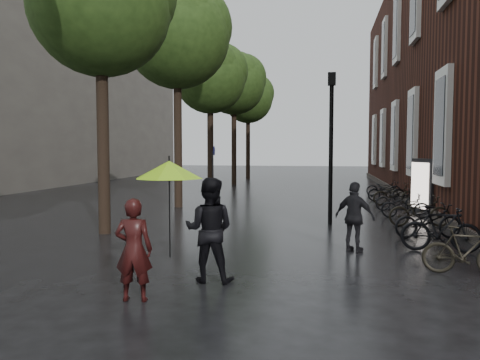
% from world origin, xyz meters
% --- Properties ---
extents(ground, '(120.00, 120.00, 0.00)m').
position_xyz_m(ground, '(0.00, 0.00, 0.00)').
color(ground, black).
extents(bg_building, '(16.00, 30.00, 14.00)m').
position_xyz_m(bg_building, '(-22.00, 28.00, 7.00)').
color(bg_building, '#47423D').
rests_on(bg_building, ground).
extents(street_trees, '(4.33, 34.03, 8.91)m').
position_xyz_m(street_trees, '(-3.99, 15.91, 6.34)').
color(street_trees, black).
rests_on(street_trees, ground).
extents(person_burgundy, '(0.62, 0.45, 1.58)m').
position_xyz_m(person_burgundy, '(-1.02, 1.75, 0.79)').
color(person_burgundy, black).
rests_on(person_burgundy, ground).
extents(person_black, '(0.89, 0.70, 1.83)m').
position_xyz_m(person_black, '(-0.14, 2.97, 0.91)').
color(person_black, black).
rests_on(person_black, ground).
extents(lime_umbrella, '(1.12, 1.12, 1.65)m').
position_xyz_m(lime_umbrella, '(-0.64, 2.32, 1.99)').
color(lime_umbrella, black).
rests_on(lime_umbrella, ground).
extents(pedestrian_walking, '(1.00, 0.78, 1.59)m').
position_xyz_m(pedestrian_walking, '(2.51, 5.82, 0.79)').
color(pedestrian_walking, black).
rests_on(pedestrian_walking, ground).
extents(parked_bicycles, '(2.08, 15.28, 1.04)m').
position_xyz_m(parked_bicycles, '(4.57, 11.57, 0.45)').
color(parked_bicycles, black).
rests_on(parked_bicycles, ground).
extents(ad_lightbox, '(0.30, 1.31, 1.98)m').
position_xyz_m(ad_lightbox, '(5.30, 12.40, 0.99)').
color(ad_lightbox, black).
rests_on(ad_lightbox, ground).
extents(lamp_post, '(0.24, 0.24, 4.63)m').
position_xyz_m(lamp_post, '(2.03, 9.70, 2.81)').
color(lamp_post, black).
rests_on(lamp_post, ground).
extents(cycle_sign, '(0.13, 0.45, 2.46)m').
position_xyz_m(cycle_sign, '(-3.62, 17.85, 1.62)').
color(cycle_sign, '#262628').
rests_on(cycle_sign, ground).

